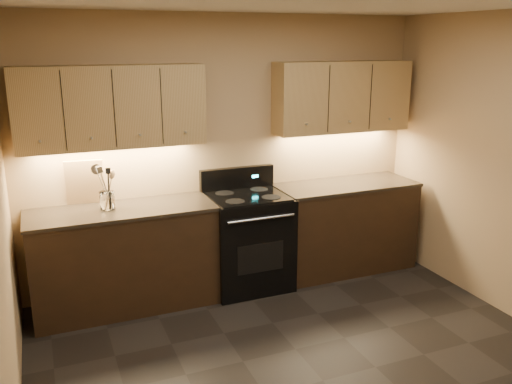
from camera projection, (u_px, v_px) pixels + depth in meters
floor at (323, 381)px, 3.87m from camera, size 4.00×4.00×0.00m
wall_back at (228, 151)px, 5.30m from camera, size 4.00×0.04×2.60m
counter_left at (125, 258)px, 4.86m from camera, size 1.62×0.62×0.93m
counter_right at (344, 226)px, 5.69m from camera, size 1.46×0.62×0.93m
stove at (247, 240)px, 5.27m from camera, size 0.76×0.68×1.14m
upper_cab_left at (111, 107)px, 4.63m from camera, size 1.60×0.30×0.70m
upper_cab_right at (342, 97)px, 5.47m from camera, size 1.44×0.30×0.70m
outlet_plate at (92, 182)px, 4.87m from camera, size 0.08×0.01×0.12m
utensil_crock at (107, 201)px, 4.70m from camera, size 0.16×0.16×0.16m
cutting_board at (85, 182)px, 4.81m from camera, size 0.34×0.13×0.41m
wooden_spoon at (104, 190)px, 4.65m from camera, size 0.16×0.13×0.33m
black_turner at (108, 188)px, 4.66m from camera, size 0.11×0.13×0.37m
steel_spatula at (110, 185)px, 4.68m from camera, size 0.18×0.12×0.40m
steel_skimmer at (110, 186)px, 4.68m from camera, size 0.20×0.14×0.40m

